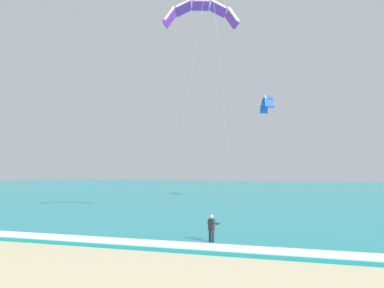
{
  "coord_description": "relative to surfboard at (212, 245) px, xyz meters",
  "views": [
    {
      "loc": [
        5.92,
        -6.94,
        4.13
      ],
      "look_at": [
        -1.49,
        15.71,
        5.68
      ],
      "focal_mm": 37.01,
      "sensor_mm": 36.0,
      "label": 1
    }
  ],
  "objects": [
    {
      "name": "kitesurfer",
      "position": [
        0.01,
        0.02,
        0.91
      ],
      "size": [
        0.64,
        0.63,
        1.69
      ],
      "color": "#232328",
      "rests_on": "ground"
    },
    {
      "name": "kite_distant",
      "position": [
        -1.04,
        32.14,
        13.22
      ],
      "size": [
        2.57,
        5.68,
        1.99
      ],
      "color": "blue"
    },
    {
      "name": "surf_foam",
      "position": [
        -0.15,
        -1.41,
        0.19
      ],
      "size": [
        200.0,
        1.7,
        0.04
      ],
      "primitive_type": "cube",
      "color": "white",
      "rests_on": "sea"
    },
    {
      "name": "surfboard",
      "position": [
        0.0,
        0.0,
        0.0
      ],
      "size": [
        0.89,
        1.47,
        0.09
      ],
      "color": "yellow",
      "rests_on": "ground"
    },
    {
      "name": "sea",
      "position": [
        -0.15,
        57.59,
        0.07
      ],
      "size": [
        200.0,
        120.0,
        0.2
      ],
      "primitive_type": "cube",
      "color": "teal",
      "rests_on": "ground"
    },
    {
      "name": "kite_primary",
      "position": [
        -3.18,
        8.58,
        16.72
      ],
      "size": [
        5.93,
        9.63,
        16.53
      ],
      "color": "purple"
    }
  ]
}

